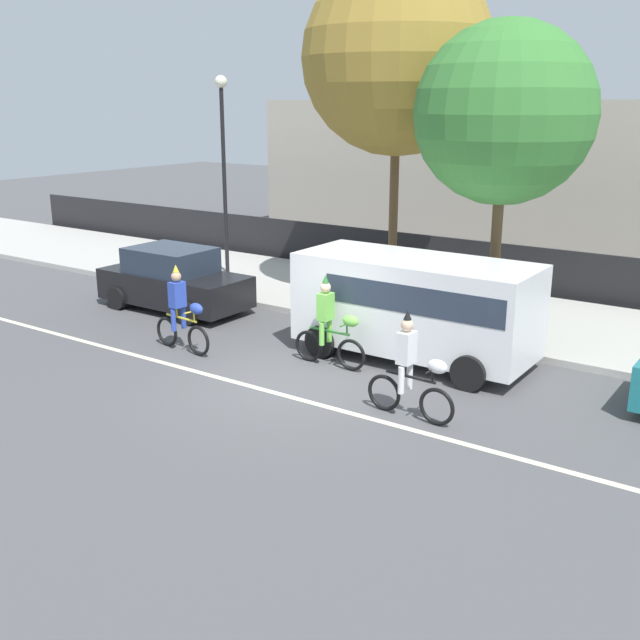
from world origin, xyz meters
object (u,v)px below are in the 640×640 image
(parade_cyclist_zebra, at_px, (411,372))
(parked_van_white, at_px, (418,302))
(street_lamp_post, at_px, (223,146))
(parade_cyclist_cobalt, at_px, (182,314))
(parade_cyclist_lime, at_px, (330,327))
(parked_car_black, at_px, (174,280))

(parade_cyclist_zebra, relative_size, parked_van_white, 0.38)
(street_lamp_post, bearing_deg, parade_cyclist_cobalt, -56.33)
(parade_cyclist_cobalt, height_order, parked_van_white, parked_van_white)
(parked_van_white, distance_m, street_lamp_post, 9.62)
(parade_cyclist_cobalt, xyz_separation_m, parked_van_white, (4.49, 2.39, 0.44))
(parade_cyclist_cobalt, bearing_deg, street_lamp_post, 123.67)
(parade_cyclist_lime, bearing_deg, parked_car_black, 167.16)
(parked_van_white, distance_m, parked_car_black, 7.13)
(parade_cyclist_cobalt, relative_size, parade_cyclist_lime, 1.00)
(parade_cyclist_cobalt, bearing_deg, parked_car_black, 138.06)
(parade_cyclist_lime, relative_size, parked_van_white, 0.38)
(parade_cyclist_zebra, distance_m, parked_car_black, 8.87)
(street_lamp_post, bearing_deg, parked_van_white, -23.08)
(parade_cyclist_zebra, height_order, parked_car_black, parade_cyclist_zebra)
(parade_cyclist_zebra, bearing_deg, parade_cyclist_cobalt, 176.22)
(parade_cyclist_cobalt, height_order, parade_cyclist_lime, same)
(parade_cyclist_zebra, bearing_deg, parade_cyclist_lime, 151.67)
(parade_cyclist_lime, relative_size, parade_cyclist_zebra, 1.00)
(parade_cyclist_cobalt, distance_m, parked_car_black, 3.52)
(parked_van_white, bearing_deg, parade_cyclist_lime, -133.69)
(parade_cyclist_cobalt, relative_size, parked_van_white, 0.38)
(parade_cyclist_cobalt, xyz_separation_m, parked_car_black, (-2.62, 2.35, -0.06))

